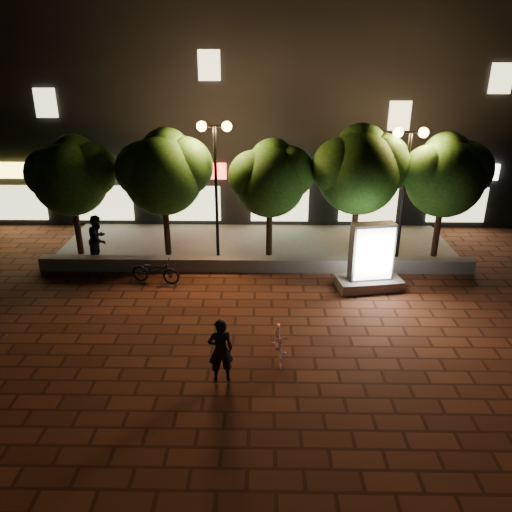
{
  "coord_description": "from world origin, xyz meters",
  "views": [
    {
      "loc": [
        0.3,
        -13.15,
        7.7
      ],
      "look_at": [
        0.05,
        1.5,
        1.62
      ],
      "focal_mm": 35.48,
      "sensor_mm": 36.0,
      "label": 1
    }
  ],
  "objects_px": {
    "street_lamp_left": "(215,156)",
    "street_lamp_right": "(408,160)",
    "tree_mid": "(271,176)",
    "tree_far_left": "(72,173)",
    "tree_right": "(360,167)",
    "scooter_parked": "(155,271)",
    "ad_kiosk": "(371,263)",
    "scooter_pink": "(279,344)",
    "rider": "(221,350)",
    "pedestrian": "(98,239)",
    "tree_left": "(164,170)",
    "tree_far_right": "(446,173)"
  },
  "relations": [
    {
      "from": "tree_right",
      "to": "street_lamp_left",
      "type": "distance_m",
      "value": 5.38
    },
    {
      "from": "tree_left",
      "to": "tree_right",
      "type": "xyz_separation_m",
      "value": [
        7.3,
        0.0,
        0.12
      ]
    },
    {
      "from": "tree_right",
      "to": "scooter_parked",
      "type": "relative_size",
      "value": 2.91
    },
    {
      "from": "street_lamp_right",
      "to": "scooter_parked",
      "type": "bearing_deg",
      "value": -165.75
    },
    {
      "from": "street_lamp_left",
      "to": "rider",
      "type": "xyz_separation_m",
      "value": [
        0.76,
        -7.87,
        -3.17
      ]
    },
    {
      "from": "tree_far_left",
      "to": "scooter_pink",
      "type": "relative_size",
      "value": 3.09
    },
    {
      "from": "street_lamp_left",
      "to": "ad_kiosk",
      "type": "xyz_separation_m",
      "value": [
        5.41,
        -2.6,
        -3.08
      ]
    },
    {
      "from": "tree_far_left",
      "to": "ad_kiosk",
      "type": "distance_m",
      "value": 11.47
    },
    {
      "from": "tree_mid",
      "to": "tree_far_left",
      "type": "bearing_deg",
      "value": 180.0
    },
    {
      "from": "tree_left",
      "to": "tree_mid",
      "type": "xyz_separation_m",
      "value": [
        4.0,
        -0.0,
        -0.23
      ]
    },
    {
      "from": "ad_kiosk",
      "to": "rider",
      "type": "xyz_separation_m",
      "value": [
        -4.66,
        -5.27,
        -0.09
      ]
    },
    {
      "from": "rider",
      "to": "pedestrian",
      "type": "bearing_deg",
      "value": -67.38
    },
    {
      "from": "rider",
      "to": "scooter_parked",
      "type": "relative_size",
      "value": 0.98
    },
    {
      "from": "street_lamp_left",
      "to": "ad_kiosk",
      "type": "distance_m",
      "value": 6.75
    },
    {
      "from": "tree_right",
      "to": "rider",
      "type": "height_order",
      "value": "tree_right"
    },
    {
      "from": "tree_far_right",
      "to": "street_lamp_right",
      "type": "bearing_deg",
      "value": -170.39
    },
    {
      "from": "street_lamp_right",
      "to": "ad_kiosk",
      "type": "height_order",
      "value": "street_lamp_right"
    },
    {
      "from": "pedestrian",
      "to": "street_lamp_right",
      "type": "bearing_deg",
      "value": -77.04
    },
    {
      "from": "street_lamp_left",
      "to": "street_lamp_right",
      "type": "distance_m",
      "value": 7.0
    },
    {
      "from": "tree_far_left",
      "to": "scooter_parked",
      "type": "xyz_separation_m",
      "value": [
        3.45,
        -2.55,
        -2.83
      ]
    },
    {
      "from": "rider",
      "to": "pedestrian",
      "type": "distance_m",
      "value": 8.85
    },
    {
      "from": "ad_kiosk",
      "to": "scooter_parked",
      "type": "distance_m",
      "value": 7.43
    },
    {
      "from": "tree_far_left",
      "to": "tree_mid",
      "type": "relative_size",
      "value": 1.03
    },
    {
      "from": "tree_right",
      "to": "ad_kiosk",
      "type": "xyz_separation_m",
      "value": [
        0.06,
        -2.86,
        -2.62
      ]
    },
    {
      "from": "ad_kiosk",
      "to": "scooter_pink",
      "type": "relative_size",
      "value": 1.57
    },
    {
      "from": "pedestrian",
      "to": "tree_right",
      "type": "bearing_deg",
      "value": -74.92
    },
    {
      "from": "tree_far_left",
      "to": "street_lamp_right",
      "type": "height_order",
      "value": "street_lamp_right"
    },
    {
      "from": "tree_far_left",
      "to": "street_lamp_left",
      "type": "bearing_deg",
      "value": -2.76
    },
    {
      "from": "tree_left",
      "to": "scooter_parked",
      "type": "height_order",
      "value": "tree_left"
    },
    {
      "from": "ad_kiosk",
      "to": "scooter_pink",
      "type": "distance_m",
      "value": 5.42
    },
    {
      "from": "rider",
      "to": "pedestrian",
      "type": "height_order",
      "value": "pedestrian"
    },
    {
      "from": "street_lamp_left",
      "to": "street_lamp_right",
      "type": "relative_size",
      "value": 1.04
    },
    {
      "from": "scooter_pink",
      "to": "street_lamp_right",
      "type": "bearing_deg",
      "value": 50.61
    },
    {
      "from": "tree_far_left",
      "to": "tree_left",
      "type": "xyz_separation_m",
      "value": [
        3.5,
        0.0,
        0.15
      ]
    },
    {
      "from": "tree_left",
      "to": "ad_kiosk",
      "type": "xyz_separation_m",
      "value": [
        7.36,
        -2.86,
        -2.5
      ]
    },
    {
      "from": "tree_right",
      "to": "street_lamp_right",
      "type": "bearing_deg",
      "value": -9.1
    },
    {
      "from": "tree_far_left",
      "to": "tree_right",
      "type": "distance_m",
      "value": 10.81
    },
    {
      "from": "tree_mid",
      "to": "street_lamp_left",
      "type": "bearing_deg",
      "value": -172.69
    },
    {
      "from": "tree_left",
      "to": "tree_right",
      "type": "bearing_deg",
      "value": 0.0
    },
    {
      "from": "tree_far_left",
      "to": "rider",
      "type": "distance_m",
      "value": 10.51
    },
    {
      "from": "street_lamp_right",
      "to": "rider",
      "type": "bearing_deg",
      "value": -128.43
    },
    {
      "from": "tree_left",
      "to": "pedestrian",
      "type": "xyz_separation_m",
      "value": [
        -2.48,
        -0.96,
        -2.43
      ]
    },
    {
      "from": "tree_far_left",
      "to": "tree_far_right",
      "type": "bearing_deg",
      "value": 0.0
    },
    {
      "from": "tree_far_right",
      "to": "street_lamp_right",
      "type": "xyz_separation_m",
      "value": [
        -1.55,
        -0.26,
        0.53
      ]
    },
    {
      "from": "rider",
      "to": "tree_mid",
      "type": "bearing_deg",
      "value": -112.3
    },
    {
      "from": "tree_far_left",
      "to": "street_lamp_right",
      "type": "distance_m",
      "value": 12.47
    },
    {
      "from": "tree_right",
      "to": "scooter_pink",
      "type": "bearing_deg",
      "value": -113.56
    },
    {
      "from": "tree_left",
      "to": "pedestrian",
      "type": "relative_size",
      "value": 2.61
    },
    {
      "from": "tree_mid",
      "to": "street_lamp_right",
      "type": "height_order",
      "value": "street_lamp_right"
    },
    {
      "from": "scooter_parked",
      "to": "tree_far_left",
      "type": "bearing_deg",
      "value": 64.03
    }
  ]
}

